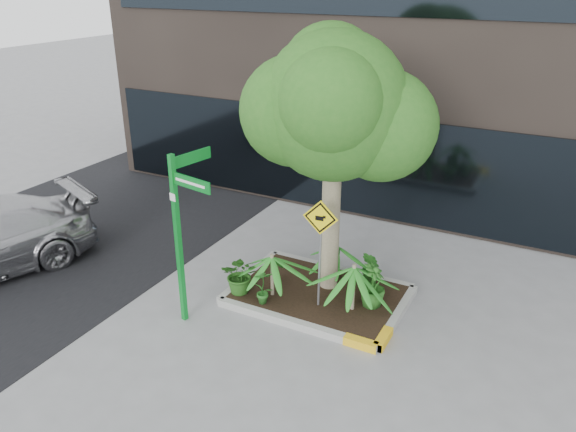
% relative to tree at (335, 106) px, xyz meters
% --- Properties ---
extents(ground, '(80.00, 80.00, 0.00)m').
position_rel_tree_xyz_m(ground, '(-0.26, -0.65, -3.76)').
color(ground, gray).
rests_on(ground, ground).
extents(asphalt_road, '(7.00, 80.00, 0.01)m').
position_rel_tree_xyz_m(asphalt_road, '(-6.76, -0.65, -3.75)').
color(asphalt_road, black).
rests_on(asphalt_road, ground).
extents(planter, '(3.35, 2.36, 0.15)m').
position_rel_tree_xyz_m(planter, '(-0.03, -0.38, -3.66)').
color(planter, '#9E9E99').
rests_on(planter, ground).
extents(tree, '(3.43, 3.04, 5.15)m').
position_rel_tree_xyz_m(tree, '(0.00, 0.00, 0.00)').
color(tree, tan).
rests_on(tree, ground).
extents(palm_front, '(1.06, 1.06, 1.17)m').
position_rel_tree_xyz_m(palm_front, '(0.75, -0.61, -2.73)').
color(palm_front, tan).
rests_on(palm_front, ground).
extents(palm_left, '(0.99, 0.99, 1.10)m').
position_rel_tree_xyz_m(palm_left, '(-0.82, -0.86, -2.79)').
color(palm_left, tan).
rests_on(palm_left, ground).
extents(palm_back, '(0.84, 0.84, 0.94)m').
position_rel_tree_xyz_m(palm_back, '(-0.00, 0.36, -2.91)').
color(palm_back, tan).
rests_on(palm_back, ground).
extents(shrub_a, '(0.96, 0.96, 0.79)m').
position_rel_tree_xyz_m(shrub_a, '(-1.41, -1.06, -3.21)').
color(shrub_a, '#235719').
rests_on(shrub_a, planter).
extents(shrub_b, '(0.53, 0.53, 0.86)m').
position_rel_tree_xyz_m(shrub_b, '(1.02, -0.33, -3.18)').
color(shrub_b, '#27661E').
rests_on(shrub_b, planter).
extents(shrub_c, '(0.54, 0.54, 0.73)m').
position_rel_tree_xyz_m(shrub_c, '(-0.83, -1.20, -3.25)').
color(shrub_c, '#22601D').
rests_on(shrub_c, planter).
extents(shrub_d, '(0.61, 0.61, 0.79)m').
position_rel_tree_xyz_m(shrub_d, '(0.76, 0.32, -3.21)').
color(shrub_d, '#1F5A1A').
rests_on(shrub_d, planter).
extents(street_sign_post, '(0.93, 1.05, 3.19)m').
position_rel_tree_xyz_m(street_sign_post, '(-1.89, -2.10, -1.78)').
color(street_sign_post, '#0C8527').
rests_on(street_sign_post, ground).
extents(cattle_sign, '(0.65, 0.12, 2.12)m').
position_rel_tree_xyz_m(cattle_sign, '(0.12, -0.77, -2.17)').
color(cattle_sign, slate).
rests_on(cattle_sign, ground).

